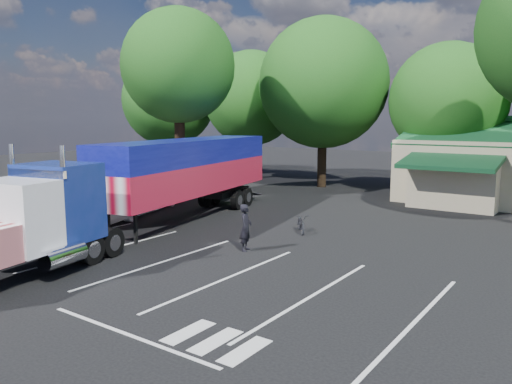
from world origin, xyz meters
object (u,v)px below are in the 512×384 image
Objects in this scene: bicycle at (301,223)px; silver_sedan at (444,193)px; tour_bus at (138,187)px; woman at (246,228)px; semi_truck at (158,178)px.

silver_sedan is at bearing 37.57° from bicycle.
tour_bus is (-10.48, -0.74, 1.00)m from bicycle.
woman is at bearing -173.79° from silver_sedan.
woman reaches higher than silver_sedan.
bicycle is (0.20, 4.16, -0.51)m from woman.
woman is at bearing -37.48° from tour_bus.
tour_bus is (-4.50, 2.68, -1.08)m from semi_truck.
tour_bus reaches higher than bicycle.
tour_bus is at bearing 138.00° from semi_truck.
woman is (5.78, -0.74, -1.57)m from semi_truck.
semi_truck reaches higher than bicycle.
woman is 17.17m from silver_sedan.
semi_truck is 12.37× the size of bicycle.
bicycle is at bearing -22.66° from woman.
semi_truck is at bearing 62.77° from woman.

